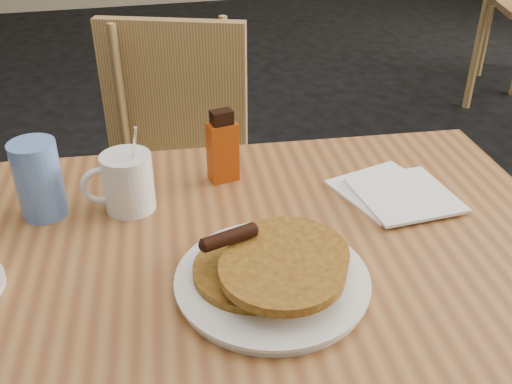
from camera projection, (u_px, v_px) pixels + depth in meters
main_table at (239, 270)px, 0.97m from camera, size 1.28×0.94×0.75m
chair_main_far at (183, 159)px, 1.64m from camera, size 0.54×0.56×0.93m
pancake_plate at (273, 273)px, 0.86m from camera, size 0.30×0.30×0.09m
coffee_mug at (126, 181)px, 1.03m from camera, size 0.13×0.09×0.17m
syrup_bottle at (223, 148)px, 1.12m from camera, size 0.06×0.05×0.15m
napkin_stack at (396, 193)px, 1.10m from camera, size 0.22×0.23×0.01m
blue_tumbler at (39, 179)px, 1.01m from camera, size 0.09×0.09×0.14m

